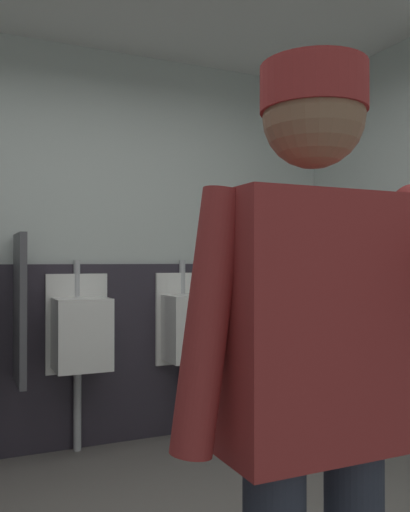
# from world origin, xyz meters

# --- Properties ---
(wall_back) EXTENTS (4.39, 0.12, 2.68)m
(wall_back) POSITION_xyz_m (0.00, 1.92, 1.34)
(wall_back) COLOR silver
(wall_back) RESTS_ON ground_plane
(wainscot_band_back) EXTENTS (3.79, 0.03, 1.21)m
(wainscot_band_back) POSITION_xyz_m (0.00, 1.84, 0.61)
(wainscot_band_back) COLOR #2D2833
(wainscot_band_back) RESTS_ON ground_plane
(urinal_middle) EXTENTS (0.40, 0.34, 1.24)m
(urinal_middle) POSITION_xyz_m (-0.03, 1.70, 0.78)
(urinal_middle) COLOR white
(urinal_middle) RESTS_ON ground_plane
(urinal_right) EXTENTS (0.40, 0.34, 1.24)m
(urinal_right) POSITION_xyz_m (0.72, 1.70, 0.78)
(urinal_right) COLOR white
(urinal_right) RESTS_ON ground_plane
(privacy_divider_panel) EXTENTS (0.04, 0.40, 0.90)m
(privacy_divider_panel) POSITION_xyz_m (-0.40, 1.63, 0.95)
(privacy_divider_panel) COLOR #4C4C51
(person) EXTENTS (0.67, 0.60, 1.68)m
(person) POSITION_xyz_m (0.00, -0.75, 1.00)
(person) COLOR #2D3342
(person) RESTS_ON ground_plane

